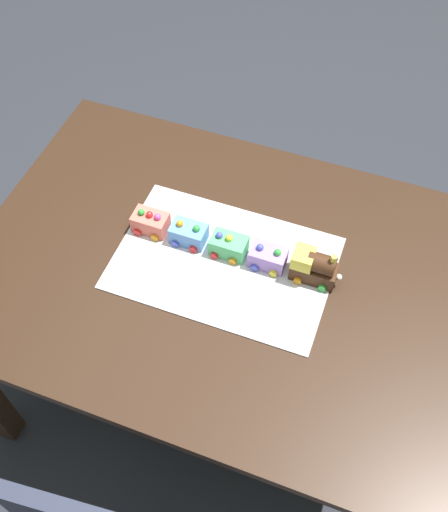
# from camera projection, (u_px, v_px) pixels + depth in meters

# --- Properties ---
(ground_plane) EXTENTS (8.00, 8.00, 0.00)m
(ground_plane) POSITION_uv_depth(u_px,v_px,m) (222.00, 380.00, 2.29)
(ground_plane) COLOR #2D3038
(dining_table) EXTENTS (1.40, 1.00, 0.74)m
(dining_table) POSITION_uv_depth(u_px,v_px,m) (222.00, 289.00, 1.77)
(dining_table) COLOR #382316
(dining_table) RESTS_ON ground
(cake_board) EXTENTS (0.60, 0.40, 0.00)m
(cake_board) POSITION_uv_depth(u_px,v_px,m) (224.00, 263.00, 1.70)
(cake_board) COLOR silver
(cake_board) RESTS_ON dining_table
(cake_locomotive) EXTENTS (0.14, 0.08, 0.12)m
(cake_locomotive) POSITION_uv_depth(u_px,v_px,m) (314.00, 267.00, 1.63)
(cake_locomotive) COLOR #472816
(cake_locomotive) RESTS_ON cake_board
(cake_car_tanker_lavender) EXTENTS (0.10, 0.08, 0.07)m
(cake_car_tanker_lavender) POSITION_uv_depth(u_px,v_px,m) (268.00, 257.00, 1.67)
(cake_car_tanker_lavender) COLOR #AD84E0
(cake_car_tanker_lavender) RESTS_ON cake_board
(cake_car_flatbed_mint_green) EXTENTS (0.10, 0.08, 0.07)m
(cake_car_flatbed_mint_green) POSITION_uv_depth(u_px,v_px,m) (228.00, 245.00, 1.69)
(cake_car_flatbed_mint_green) COLOR #59CC7A
(cake_car_flatbed_mint_green) RESTS_ON cake_board
(cake_car_gondola_sky_blue) EXTENTS (0.10, 0.08, 0.07)m
(cake_car_gondola_sky_blue) POSITION_uv_depth(u_px,v_px,m) (189.00, 233.00, 1.72)
(cake_car_gondola_sky_blue) COLOR #669EEA
(cake_car_gondola_sky_blue) RESTS_ON cake_board
(cake_car_caboose_coral) EXTENTS (0.10, 0.08, 0.07)m
(cake_car_caboose_coral) POSITION_uv_depth(u_px,v_px,m) (151.00, 222.00, 1.74)
(cake_car_caboose_coral) COLOR #F27260
(cake_car_caboose_coral) RESTS_ON cake_board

